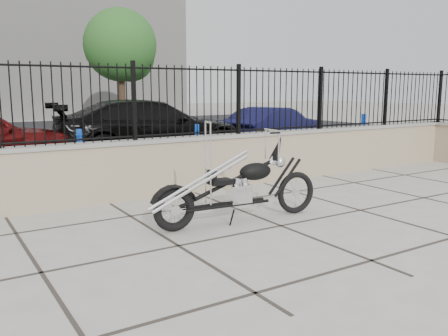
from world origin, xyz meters
TOP-DOWN VIEW (x-y plane):
  - ground_plane at (0.00, 0.00)m, footprint 90.00×90.00m
  - parking_lot at (0.00, 12.50)m, footprint 30.00×30.00m
  - retaining_wall at (0.00, 2.50)m, footprint 14.00×0.36m
  - iron_fence at (0.00, 2.50)m, footprint 14.00×0.08m
  - chopper_motorcycle at (-0.40, 0.46)m, footprint 2.36×0.60m
  - car_black at (1.23, 7.00)m, footprint 5.32×2.63m
  - car_blue at (5.22, 6.81)m, footprint 3.89×2.23m
  - bollard_a at (-1.23, 4.94)m, footprint 0.15×0.15m
  - bollard_b at (1.64, 5.23)m, footprint 0.12×0.12m
  - bollard_c at (6.35, 4.30)m, footprint 0.16×0.16m
  - tree_right at (3.82, 16.17)m, footprint 3.23×3.23m

SIDE VIEW (x-z plane):
  - ground_plane at x=0.00m, z-range 0.00..0.00m
  - parking_lot at x=0.00m, z-range 0.00..0.00m
  - bollard_b at x=1.64m, z-range 0.00..0.93m
  - retaining_wall at x=0.00m, z-range 0.00..0.96m
  - bollard_a at x=-1.23m, z-range 0.00..0.97m
  - bollard_c at x=6.35m, z-range 0.00..1.08m
  - car_blue at x=5.22m, z-range 0.00..1.21m
  - chopper_motorcycle at x=-0.40m, z-range 0.00..1.40m
  - car_black at x=1.23m, z-range 0.00..1.49m
  - iron_fence at x=0.00m, z-range 0.96..2.16m
  - tree_right at x=3.82m, z-range 1.09..6.55m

